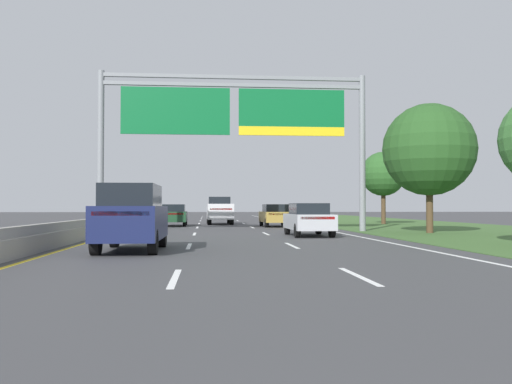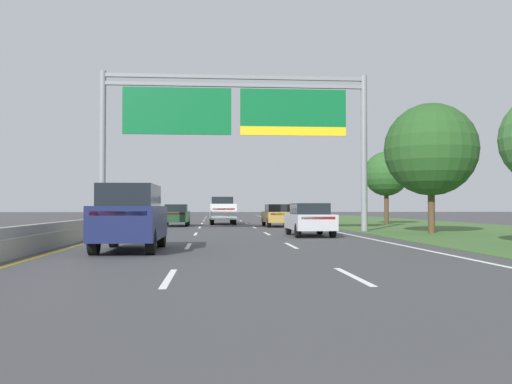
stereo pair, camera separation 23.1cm
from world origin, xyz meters
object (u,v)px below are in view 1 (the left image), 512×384
(overhead_sign_gantry, at_px, (234,118))
(roadside_tree_mid, at_px, (429,150))
(car_darkgreen_left_lane_sedan, at_px, (174,215))
(car_gold_right_lane_sedan, at_px, (275,215))
(pickup_truck_white, at_px, (220,211))
(roadside_tree_far, at_px, (383,174))
(car_silver_right_lane_sedan, at_px, (308,219))
(car_navy_left_lane_suv, at_px, (132,216))

(overhead_sign_gantry, relative_size, roadside_tree_mid, 2.19)
(car_darkgreen_left_lane_sedan, bearing_deg, roadside_tree_mid, -131.99)
(car_gold_right_lane_sedan, bearing_deg, pickup_truck_white, 30.83)
(roadside_tree_far, bearing_deg, car_darkgreen_left_lane_sedan, -169.64)
(overhead_sign_gantry, xyz_separation_m, car_darkgreen_left_lane_sedan, (-3.89, 9.92, -5.54))
(car_darkgreen_left_lane_sedan, relative_size, car_silver_right_lane_sedan, 1.00)
(pickup_truck_white, height_order, car_gold_right_lane_sedan, pickup_truck_white)
(car_silver_right_lane_sedan, xyz_separation_m, car_gold_right_lane_sedan, (-0.06, 12.68, 0.00))
(car_gold_right_lane_sedan, height_order, roadside_tree_far, roadside_tree_far)
(roadside_tree_far, bearing_deg, car_silver_right_lane_sedan, -117.86)
(car_navy_left_lane_suv, bearing_deg, car_darkgreen_left_lane_sedan, 0.45)
(car_darkgreen_left_lane_sedan, height_order, roadside_tree_mid, roadside_tree_mid)
(car_darkgreen_left_lane_sedan, height_order, roadside_tree_far, roadside_tree_far)
(car_silver_right_lane_sedan, bearing_deg, roadside_tree_mid, -73.23)
(pickup_truck_white, bearing_deg, roadside_tree_mid, -147.91)
(car_silver_right_lane_sedan, bearing_deg, car_gold_right_lane_sedan, -0.24)
(car_darkgreen_left_lane_sedan, distance_m, roadside_tree_mid, 19.19)
(roadside_tree_far, bearing_deg, roadside_tree_mid, -99.01)
(roadside_tree_mid, relative_size, roadside_tree_far, 1.18)
(car_silver_right_lane_sedan, xyz_separation_m, roadside_tree_mid, (6.88, 2.14, 3.61))
(car_gold_right_lane_sedan, bearing_deg, roadside_tree_mid, -147.98)
(roadside_tree_mid, bearing_deg, car_gold_right_lane_sedan, 123.37)
(car_silver_right_lane_sedan, bearing_deg, car_darkgreen_left_lane_sedan, 25.80)
(overhead_sign_gantry, bearing_deg, pickup_truck_white, 91.99)
(car_silver_right_lane_sedan, bearing_deg, car_navy_left_lane_suv, 139.01)
(pickup_truck_white, height_order, roadside_tree_far, roadside_tree_far)
(car_gold_right_lane_sedan, height_order, roadside_tree_mid, roadside_tree_mid)
(pickup_truck_white, bearing_deg, car_navy_left_lane_suv, 171.98)
(car_silver_right_lane_sedan, distance_m, car_gold_right_lane_sedan, 12.68)
(car_navy_left_lane_suv, distance_m, car_silver_right_lane_sedan, 11.17)
(roadside_tree_mid, distance_m, roadside_tree_far, 15.72)
(roadside_tree_far, bearing_deg, car_navy_left_lane_suv, -122.37)
(car_gold_right_lane_sedan, distance_m, roadside_tree_mid, 13.13)
(overhead_sign_gantry, xyz_separation_m, car_navy_left_lane_suv, (-3.90, -13.21, -5.26))
(overhead_sign_gantry, xyz_separation_m, roadside_tree_far, (12.69, 12.95, -2.32))
(overhead_sign_gantry, xyz_separation_m, roadside_tree_mid, (10.23, -2.57, -1.93))
(pickup_truck_white, distance_m, roadside_tree_mid, 19.98)
(pickup_truck_white, xyz_separation_m, car_darkgreen_left_lane_sedan, (-3.41, -4.04, -0.26))
(car_navy_left_lane_suv, relative_size, car_gold_right_lane_sedan, 1.06)
(car_navy_left_lane_suv, height_order, car_darkgreen_left_lane_sedan, car_navy_left_lane_suv)
(pickup_truck_white, distance_m, car_gold_right_lane_sedan, 7.08)
(car_darkgreen_left_lane_sedan, xyz_separation_m, roadside_tree_mid, (14.12, -12.49, 3.61))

